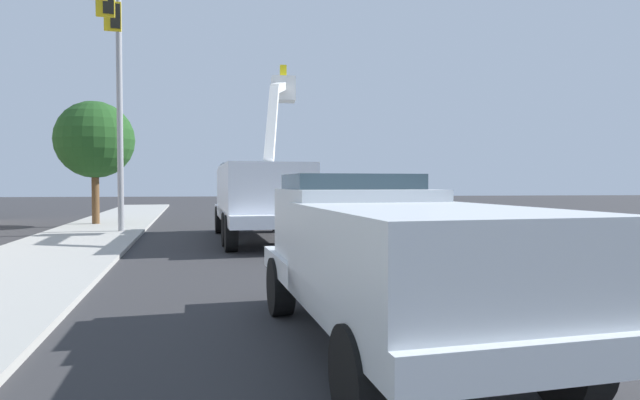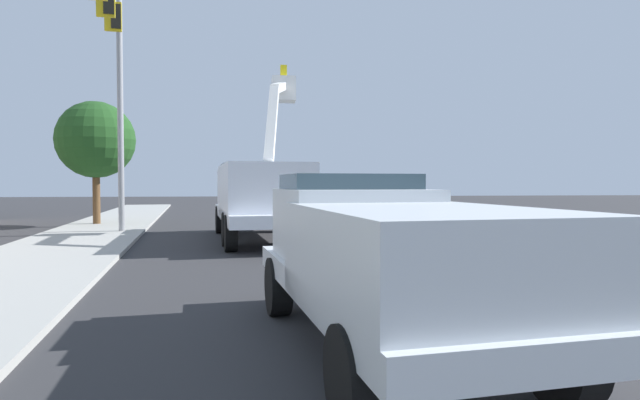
{
  "view_description": "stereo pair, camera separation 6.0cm",
  "coord_description": "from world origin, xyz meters",
  "px_view_note": "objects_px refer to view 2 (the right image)",
  "views": [
    {
      "loc": [
        -16.51,
        3.32,
        1.93
      ],
      "look_at": [
        -0.23,
        1.33,
        1.4
      ],
      "focal_mm": 29.15,
      "sensor_mm": 36.0,
      "label": 1
    },
    {
      "loc": [
        -16.52,
        3.26,
        1.93
      ],
      "look_at": [
        -0.23,
        1.33,
        1.4
      ],
      "focal_mm": 29.15,
      "sensor_mm": 36.0,
      "label": 2
    }
  ],
  "objects_px": {
    "service_pickup_truck": "(385,254)",
    "passing_minivan": "(347,202)",
    "utility_bucket_truck": "(258,193)",
    "traffic_cone_mid_front": "(375,247)",
    "traffic_signal_mast": "(111,46)",
    "traffic_cone_mid_rear": "(288,220)"
  },
  "relations": [
    {
      "from": "service_pickup_truck",
      "to": "traffic_cone_mid_front",
      "type": "height_order",
      "value": "service_pickup_truck"
    },
    {
      "from": "traffic_cone_mid_front",
      "to": "traffic_signal_mast",
      "type": "relative_size",
      "value": 0.09
    },
    {
      "from": "traffic_cone_mid_rear",
      "to": "traffic_signal_mast",
      "type": "bearing_deg",
      "value": 125.48
    },
    {
      "from": "utility_bucket_truck",
      "to": "passing_minivan",
      "type": "xyz_separation_m",
      "value": [
        7.53,
        -4.36,
        -0.63
      ]
    },
    {
      "from": "passing_minivan",
      "to": "traffic_cone_mid_front",
      "type": "relative_size",
      "value": 6.5
    },
    {
      "from": "utility_bucket_truck",
      "to": "traffic_signal_mast",
      "type": "bearing_deg",
      "value": 87.42
    },
    {
      "from": "traffic_cone_mid_front",
      "to": "traffic_signal_mast",
      "type": "xyz_separation_m",
      "value": [
        5.76,
        7.66,
        6.13
      ]
    },
    {
      "from": "passing_minivan",
      "to": "traffic_signal_mast",
      "type": "height_order",
      "value": "traffic_signal_mast"
    },
    {
      "from": "utility_bucket_truck",
      "to": "passing_minivan",
      "type": "bearing_deg",
      "value": -30.06
    },
    {
      "from": "passing_minivan",
      "to": "traffic_cone_mid_front",
      "type": "height_order",
      "value": "passing_minivan"
    },
    {
      "from": "traffic_cone_mid_front",
      "to": "traffic_signal_mast",
      "type": "distance_m",
      "value": 11.38
    },
    {
      "from": "traffic_signal_mast",
      "to": "passing_minivan",
      "type": "bearing_deg",
      "value": -51.55
    },
    {
      "from": "traffic_cone_mid_rear",
      "to": "traffic_signal_mast",
      "type": "distance_m",
      "value": 9.7
    },
    {
      "from": "passing_minivan",
      "to": "traffic_signal_mast",
      "type": "relative_size",
      "value": 0.56
    },
    {
      "from": "service_pickup_truck",
      "to": "passing_minivan",
      "type": "bearing_deg",
      "value": -8.43
    },
    {
      "from": "passing_minivan",
      "to": "traffic_cone_mid_front",
      "type": "distance_m",
      "value": 13.18
    },
    {
      "from": "traffic_signal_mast",
      "to": "traffic_cone_mid_rear",
      "type": "bearing_deg",
      "value": -54.52
    },
    {
      "from": "utility_bucket_truck",
      "to": "traffic_cone_mid_front",
      "type": "xyz_separation_m",
      "value": [
        -5.54,
        -2.81,
        -1.22
      ]
    },
    {
      "from": "passing_minivan",
      "to": "service_pickup_truck",
      "type": "bearing_deg",
      "value": 171.57
    },
    {
      "from": "utility_bucket_truck",
      "to": "traffic_signal_mast",
      "type": "height_order",
      "value": "traffic_signal_mast"
    },
    {
      "from": "utility_bucket_truck",
      "to": "traffic_cone_mid_front",
      "type": "height_order",
      "value": "utility_bucket_truck"
    },
    {
      "from": "utility_bucket_truck",
      "to": "service_pickup_truck",
      "type": "distance_m",
      "value": 12.12
    }
  ]
}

